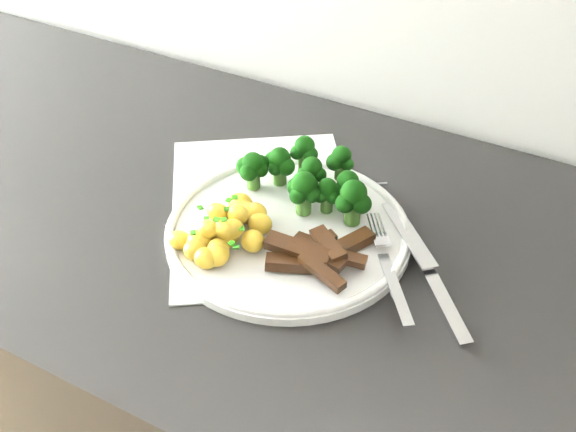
% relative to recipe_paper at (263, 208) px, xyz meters
% --- Properties ---
extents(recipe_paper, '(0.37, 0.39, 0.00)m').
position_rel_recipe_paper_xyz_m(recipe_paper, '(0.00, 0.00, 0.00)').
color(recipe_paper, silver).
rests_on(recipe_paper, counter).
extents(plate, '(0.29, 0.29, 0.02)m').
position_rel_recipe_paper_xyz_m(plate, '(0.05, -0.03, 0.01)').
color(plate, white).
rests_on(plate, counter).
extents(broccoli, '(0.18, 0.11, 0.06)m').
position_rel_recipe_paper_xyz_m(broccoli, '(0.05, 0.03, 0.04)').
color(broccoli, '#345F1F').
rests_on(broccoli, plate).
extents(potatoes, '(0.10, 0.13, 0.04)m').
position_rel_recipe_paper_xyz_m(potatoes, '(-0.00, -0.08, 0.02)').
color(potatoes, gold).
rests_on(potatoes, plate).
extents(beef_strips, '(0.11, 0.11, 0.03)m').
position_rel_recipe_paper_xyz_m(beef_strips, '(0.11, -0.06, 0.02)').
color(beef_strips, black).
rests_on(beef_strips, plate).
extents(fork, '(0.12, 0.16, 0.02)m').
position_rel_recipe_paper_xyz_m(fork, '(0.19, -0.05, 0.02)').
color(fork, '#BCBBC1').
rests_on(fork, plate).
extents(knife, '(0.17, 0.18, 0.02)m').
position_rel_recipe_paper_xyz_m(knife, '(0.24, -0.03, 0.01)').
color(knife, '#BCBBC1').
rests_on(knife, plate).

